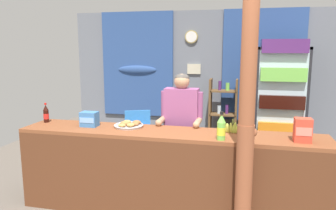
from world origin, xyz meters
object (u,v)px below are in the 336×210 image
at_px(bottle_shelf_rack, 223,116).
at_px(soda_bottle_lime_soda, 221,128).
at_px(stall_counter, 166,166).
at_px(timber_post, 246,130).
at_px(pastry_tray, 129,125).
at_px(soda_bottle_cola, 46,114).
at_px(shopkeeper, 181,119).
at_px(banana_bunch, 233,128).
at_px(snack_box_biscuit, 89,119).
at_px(plastic_lawn_chair, 138,134).
at_px(drink_fridge, 280,98).
at_px(snack_box_crackers, 303,130).

height_order(bottle_shelf_rack, soda_bottle_lime_soda, bottle_shelf_rack).
relative_size(stall_counter, timber_post, 1.46).
bearing_deg(soda_bottle_lime_soda, pastry_tray, 164.47).
relative_size(timber_post, soda_bottle_cola, 9.53).
distance_m(shopkeeper, banana_bunch, 0.76).
bearing_deg(soda_bottle_lime_soda, snack_box_biscuit, 171.89).
xyz_separation_m(plastic_lawn_chair, soda_bottle_lime_soda, (1.42, -1.63, 0.58)).
distance_m(plastic_lawn_chair, banana_bunch, 2.09).
height_order(drink_fridge, soda_bottle_cola, drink_fridge).
height_order(shopkeeper, soda_bottle_cola, shopkeeper).
relative_size(soda_bottle_lime_soda, pastry_tray, 0.84).
height_order(snack_box_crackers, banana_bunch, snack_box_crackers).
bearing_deg(bottle_shelf_rack, shopkeeper, -104.06).
bearing_deg(pastry_tray, bottle_shelf_rack, 64.60).
height_order(timber_post, plastic_lawn_chair, timber_post).
xyz_separation_m(pastry_tray, banana_bunch, (1.20, -0.01, 0.04)).
bearing_deg(soda_bottle_lime_soda, stall_counter, 172.38).
relative_size(stall_counter, bottle_shelf_rack, 2.53).
bearing_deg(pastry_tray, stall_counter, -23.98).
distance_m(soda_bottle_lime_soda, snack_box_biscuit, 1.57).
bearing_deg(soda_bottle_lime_soda, snack_box_crackers, 7.98).
bearing_deg(snack_box_crackers, timber_post, -150.90).
height_order(bottle_shelf_rack, snack_box_crackers, bottle_shelf_rack).
relative_size(plastic_lawn_chair, shopkeeper, 0.55).
relative_size(stall_counter, soda_bottle_cola, 13.93).
bearing_deg(plastic_lawn_chair, timber_post, -47.59).
height_order(plastic_lawn_chair, soda_bottle_lime_soda, soda_bottle_lime_soda).
xyz_separation_m(timber_post, bottle_shelf_rack, (-0.37, 2.54, -0.42)).
bearing_deg(banana_bunch, shopkeeper, 148.49).
height_order(pastry_tray, banana_bunch, banana_bunch).
height_order(snack_box_biscuit, pastry_tray, snack_box_biscuit).
xyz_separation_m(timber_post, banana_bunch, (-0.13, 0.49, -0.11)).
xyz_separation_m(drink_fridge, soda_bottle_cola, (-2.94, -1.78, -0.04)).
bearing_deg(soda_bottle_cola, snack_box_crackers, -3.63).
xyz_separation_m(bottle_shelf_rack, shopkeeper, (-0.41, -1.65, 0.28)).
height_order(timber_post, snack_box_crackers, timber_post).
relative_size(shopkeeper, pastry_tray, 4.49).
relative_size(drink_fridge, plastic_lawn_chair, 2.32).
relative_size(drink_fridge, bottle_shelf_rack, 1.48).
bearing_deg(banana_bunch, plastic_lawn_chair, 139.01).
relative_size(plastic_lawn_chair, snack_box_crackers, 3.62).
distance_m(drink_fridge, snack_box_crackers, 1.96).
xyz_separation_m(stall_counter, drink_fridge, (1.35, 2.00, 0.51)).
bearing_deg(shopkeeper, stall_counter, -94.44).
distance_m(bottle_shelf_rack, snack_box_crackers, 2.44).
xyz_separation_m(snack_box_crackers, snack_box_biscuit, (-2.34, 0.11, -0.03)).
xyz_separation_m(soda_bottle_lime_soda, soda_bottle_cola, (-2.18, 0.30, -0.02)).
distance_m(stall_counter, snack_box_biscuit, 1.08).
bearing_deg(snack_box_crackers, shopkeeper, 156.28).
xyz_separation_m(stall_counter, snack_box_biscuit, (-0.97, 0.14, 0.45)).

